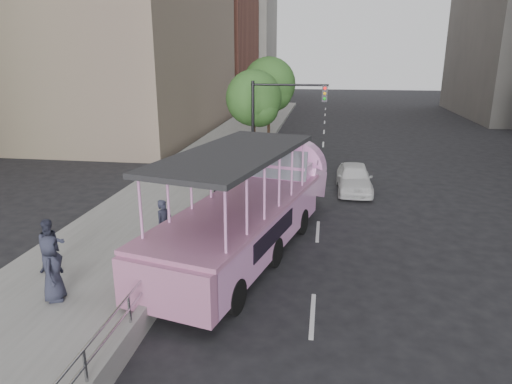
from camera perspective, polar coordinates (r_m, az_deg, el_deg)
The scene contains 15 objects.
ground at distance 14.28m, azimuth 3.27°, elevation -10.60°, with size 160.00×160.00×0.00m, color black.
sidewalk at distance 24.51m, azimuth -7.90°, elevation 1.47°, with size 5.50×80.00×0.30m, color gray.
kerb_wall at distance 16.41m, azimuth -6.96°, elevation -5.10°, with size 0.24×30.00×0.36m, color gray.
guardrail at distance 16.17m, azimuth -7.04°, elevation -2.92°, with size 0.07×22.00×0.71m.
duck_boat at distance 15.97m, azimuth -0.27°, elevation -2.12°, with size 5.21×11.57×3.74m.
car at distance 23.16m, azimuth 12.17°, elevation 1.76°, with size 1.66×4.12×1.40m, color silver.
pedestrian_near at distance 15.44m, azimuth -11.39°, elevation -4.04°, with size 0.63×0.41×1.72m, color #2A2D3E.
pedestrian_mid at distance 14.97m, azimuth -24.28°, elevation -6.10°, with size 0.80×0.62×1.64m, color #2A2D3E.
pedestrian_far at distance 13.23m, azimuth -24.15°, elevation -8.70°, with size 0.88×0.57×1.80m, color #2A2D3E.
parking_sign at distance 17.36m, azimuth -5.20°, elevation 0.91°, with size 0.29×0.62×2.95m.
traffic_signal at distance 25.47m, azimuth 2.30°, elevation 9.88°, with size 4.20×0.32×5.20m.
street_tree_near at distance 29.03m, azimuth -0.10°, elevation 11.38°, with size 3.52×3.52×5.72m.
street_tree_far at distance 34.89m, azimuth 1.78°, elevation 13.09°, with size 3.97×3.97×6.45m.
midrise_brick at distance 63.90m, azimuth -9.47°, elevation 22.39°, with size 18.00×16.00×26.00m, color brown.
midrise_stone_b at distance 78.60m, azimuth -4.11°, elevation 19.28°, with size 16.00×14.00×20.00m, color slate.
Camera 1 is at (1.13, -12.63, 6.57)m, focal length 32.00 mm.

